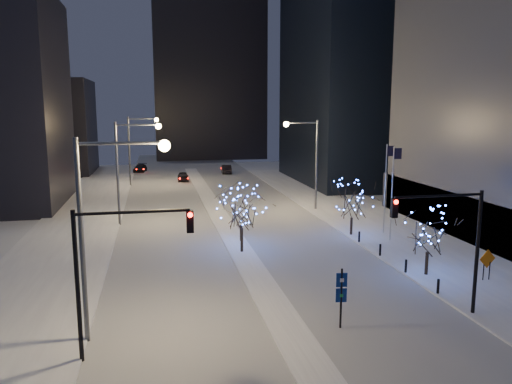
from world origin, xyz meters
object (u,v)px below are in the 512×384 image
object	(u,v)px
street_lamp_w_mid	(128,158)
holiday_tree_median_near	(242,208)
car_far	(140,168)
street_lamp_w_near	(103,211)
street_lamp_east	(309,153)
car_near	(183,177)
street_lamp_w_far	(136,141)
construction_sign	(487,262)
wayfinding_sign	(341,292)
traffic_signal_west	(113,258)
car_mid	(226,169)
holiday_tree_median_far	(241,211)
holiday_tree_plaza_far	(352,201)
traffic_signal_east	(453,233)
holiday_tree_plaza_near	(428,231)

from	to	relation	value
street_lamp_w_mid	holiday_tree_median_near	world-z (taller)	street_lamp_w_mid
street_lamp_w_mid	car_far	world-z (taller)	street_lamp_w_mid
street_lamp_w_near	street_lamp_east	xyz separation A→B (m)	(19.02, 28.00, -0.05)
car_near	street_lamp_east	bearing A→B (deg)	-62.71
street_lamp_w_far	construction_sign	world-z (taller)	street_lamp_w_far
street_lamp_w_mid	wayfinding_sign	bearing A→B (deg)	-65.91
street_lamp_w_mid	car_far	bearing A→B (deg)	90.09
traffic_signal_west	wayfinding_sign	size ratio (longest dim) A/B	2.18
car_mid	holiday_tree_median_near	bearing A→B (deg)	86.98
holiday_tree_median_far	holiday_tree_plaza_far	distance (m)	10.01
street_lamp_w_near	holiday_tree_plaza_far	distance (m)	25.71
traffic_signal_east	car_near	distance (m)	55.60
street_lamp_w_mid	car_near	distance (m)	29.68
street_lamp_w_mid	street_lamp_w_far	distance (m)	25.00
street_lamp_w_near	car_mid	distance (m)	63.09
street_lamp_w_mid	traffic_signal_east	world-z (taller)	street_lamp_w_mid
street_lamp_w_near	holiday_tree_median_near	world-z (taller)	street_lamp_w_near
street_lamp_w_far	holiday_tree_plaza_far	bearing A→B (deg)	-59.88
holiday_tree_median_far	wayfinding_sign	bearing A→B (deg)	-82.71
street_lamp_w_near	car_near	size ratio (longest dim) A/B	2.44
street_lamp_east	holiday_tree_plaza_near	bearing A→B (deg)	-86.79
car_near	holiday_tree_plaza_near	distance (m)	49.92
street_lamp_w_mid	street_lamp_w_far	world-z (taller)	same
street_lamp_w_far	car_far	distance (m)	17.17
street_lamp_east	traffic_signal_east	world-z (taller)	street_lamp_east
holiday_tree_plaza_near	construction_sign	bearing A→B (deg)	-28.52
car_mid	holiday_tree_median_near	size ratio (longest dim) A/B	0.84
street_lamp_east	car_mid	xyz separation A→B (m)	(-4.39, 33.10, -5.71)
wayfinding_sign	traffic_signal_east	bearing A→B (deg)	7.07
street_lamp_w_mid	car_mid	world-z (taller)	street_lamp_w_mid
car_near	street_lamp_w_far	bearing A→B (deg)	-152.37
holiday_tree_plaza_far	car_near	bearing A→B (deg)	109.04
holiday_tree_plaza_near	wayfinding_sign	bearing A→B (deg)	-143.33
car_mid	holiday_tree_plaza_far	xyz separation A→B (m)	(4.81, -44.61, 2.45)
street_lamp_w_mid	holiday_tree_plaza_near	bearing A→B (deg)	-44.09
street_lamp_east	traffic_signal_east	bearing A→B (deg)	-92.26
street_lamp_east	holiday_tree_plaza_far	distance (m)	11.97
street_lamp_w_far	car_mid	bearing A→B (deg)	37.18
traffic_signal_west	car_near	xyz separation A→B (m)	(6.23, 55.32, -4.06)
construction_sign	car_mid	bearing A→B (deg)	91.99
holiday_tree_plaza_near	holiday_tree_median_far	bearing A→B (deg)	134.77
wayfinding_sign	construction_sign	xyz separation A→B (m)	(11.92, 4.64, -0.58)
street_lamp_w_mid	holiday_tree_plaza_near	xyz separation A→B (m)	(20.29, -19.66, -3.36)
street_lamp_east	traffic_signal_east	size ratio (longest dim) A/B	1.43
street_lamp_w_mid	car_near	size ratio (longest dim) A/B	2.44
street_lamp_w_near	traffic_signal_west	xyz separation A→B (m)	(0.50, -2.00, -1.74)
holiday_tree_median_far	traffic_signal_east	bearing A→B (deg)	-63.98
street_lamp_w_far	construction_sign	size ratio (longest dim) A/B	4.85
car_far	holiday_tree_median_far	xyz separation A→B (m)	(9.50, -49.86, 2.08)
holiday_tree_plaza_near	street_lamp_w_mid	bearing A→B (deg)	135.91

